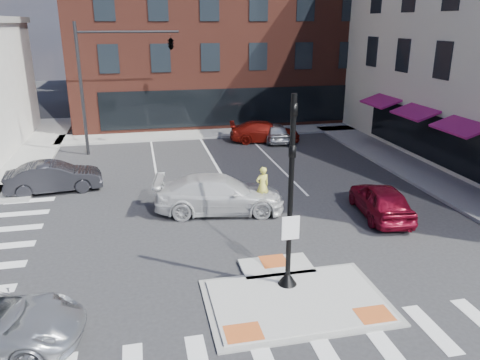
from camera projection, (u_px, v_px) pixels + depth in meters
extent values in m
plane|color=#28282B|center=(291.00, 294.00, 14.45)|extent=(120.00, 120.00, 0.00)
cube|color=gray|center=(296.00, 302.00, 13.97)|extent=(5.40, 3.60, 0.06)
cube|color=#A8A8A3|center=(296.00, 301.00, 13.96)|extent=(5.00, 3.20, 0.12)
cube|color=#A8A8A3|center=(276.00, 267.00, 15.91)|extent=(2.40, 1.40, 0.12)
cube|color=#C95723|center=(243.00, 333.00, 12.45)|extent=(1.00, 0.80, 0.01)
cube|color=#C95723|center=(374.00, 314.00, 13.22)|extent=(1.00, 0.80, 0.01)
cube|color=#C95723|center=(274.00, 261.00, 16.16)|extent=(0.90, 0.90, 0.01)
cube|color=gray|center=(35.00, 148.00, 30.69)|extent=(3.00, 20.00, 0.15)
cube|color=gray|center=(420.00, 172.00, 25.86)|extent=(3.00, 24.00, 0.15)
cube|color=gray|center=(237.00, 132.00, 35.38)|extent=(26.00, 3.00, 0.15)
cube|color=#512219|center=(214.00, 27.00, 42.24)|extent=(24.00, 18.00, 15.00)
cube|color=black|center=(235.00, 107.00, 35.75)|extent=(20.00, 0.12, 2.80)
cube|color=black|center=(444.00, 142.00, 25.58)|extent=(0.12, 16.00, 2.60)
cube|color=#A4156A|center=(436.00, 119.00, 25.01)|extent=(1.46, 3.00, 0.58)
cube|color=#A4156A|center=(380.00, 101.00, 30.56)|extent=(1.46, 3.00, 0.58)
cube|color=slate|center=(135.00, 46.00, 60.12)|extent=(10.00, 12.00, 10.00)
cube|color=brown|center=(231.00, 37.00, 64.29)|extent=(12.00, 12.00, 12.00)
cone|color=black|center=(287.00, 277.00, 14.70)|extent=(0.60, 0.60, 0.45)
cylinder|color=black|center=(291.00, 192.00, 13.79)|extent=(0.16, 0.16, 5.80)
cube|color=white|center=(291.00, 228.00, 14.03)|extent=(0.55, 0.04, 0.75)
imported|color=black|center=(293.00, 122.00, 13.11)|extent=(0.18, 0.22, 1.10)
imported|color=black|center=(292.00, 163.00, 13.50)|extent=(0.18, 0.22, 1.10)
cylinder|color=black|center=(82.00, 91.00, 28.29)|extent=(0.20, 0.20, 8.00)
cylinder|color=black|center=(128.00, 32.00, 27.80)|extent=(6.00, 0.14, 0.14)
imported|color=black|center=(171.00, 42.00, 28.50)|extent=(0.48, 2.24, 0.90)
imported|color=maroon|center=(381.00, 200.00, 19.99)|extent=(2.30, 4.50, 1.47)
imported|color=silver|center=(220.00, 194.00, 20.45)|extent=(5.92, 3.14, 1.64)
imported|color=#242429|center=(54.00, 177.00, 22.94)|extent=(4.64, 2.03, 1.48)
imported|color=#B3B6BB|center=(275.00, 132.00, 32.70)|extent=(1.81, 3.94, 1.31)
imported|color=maroon|center=(265.00, 132.00, 32.53)|extent=(5.11, 2.72, 1.41)
imported|color=#3F3F44|center=(262.00, 204.00, 20.37)|extent=(0.93, 1.75, 0.88)
imported|color=#D3CD4A|center=(262.00, 186.00, 20.09)|extent=(0.68, 0.53, 1.68)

